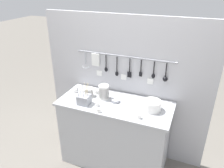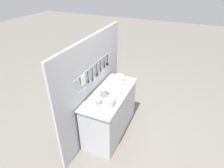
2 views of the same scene
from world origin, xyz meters
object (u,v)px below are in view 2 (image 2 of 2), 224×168
at_px(bowl_stack_nested_right, 98,101).
at_px(plate_stack, 119,79).
at_px(cup_edge_near, 95,99).
at_px(steel_mixing_bowl, 109,92).
at_px(cup_front_right, 87,110).
at_px(cup_back_right, 114,99).
at_px(cup_mid_row, 121,98).
at_px(cutlery_caddy, 110,102).
at_px(bowl_stack_tall_left, 103,93).
at_px(cup_by_caddy, 91,110).
at_px(cup_centre, 94,106).
at_px(cup_back_left, 127,84).

distance_m(bowl_stack_nested_right, plate_stack, 0.79).
xyz_separation_m(bowl_stack_nested_right, cup_edge_near, (0.07, 0.09, -0.03)).
xyz_separation_m(bowl_stack_nested_right, plate_stack, (0.79, -0.03, 0.00)).
relative_size(steel_mixing_bowl, cup_front_right, 2.14).
bearing_deg(cup_back_right, cup_mid_row, -56.29).
bearing_deg(cup_edge_near, cutlery_caddy, -95.08).
bearing_deg(cup_mid_row, plate_stack, 26.31).
bearing_deg(cutlery_caddy, bowl_stack_tall_left, 50.87).
xyz_separation_m(cup_back_right, cup_by_caddy, (-0.40, 0.19, 0.00)).
distance_m(cup_mid_row, cup_centre, 0.48).
distance_m(bowl_stack_nested_right, cup_front_right, 0.24).
xyz_separation_m(steel_mixing_bowl, cup_back_left, (0.35, -0.22, 0.01)).
height_order(cup_back_right, cup_front_right, same).
relative_size(bowl_stack_tall_left, cup_centre, 3.76).
distance_m(cup_back_left, cup_edge_near, 0.72).
bearing_deg(cup_back_left, cup_front_right, 161.99).
distance_m(bowl_stack_nested_right, cup_by_caddy, 0.21).
height_order(cutlery_caddy, cup_front_right, cutlery_caddy).
distance_m(steel_mixing_bowl, cup_back_right, 0.23).
relative_size(cutlery_caddy, cup_mid_row, 5.85).
bearing_deg(cup_centre, bowl_stack_tall_left, -2.82).
xyz_separation_m(bowl_stack_nested_right, cup_back_left, (0.71, -0.24, -0.03)).
distance_m(cup_mid_row, cup_by_caddy, 0.56).
distance_m(cup_mid_row, cup_edge_near, 0.43).
bearing_deg(cup_centre, cup_edge_near, 22.72).
distance_m(cup_front_right, cup_by_caddy, 0.06).
relative_size(bowl_stack_tall_left, plate_stack, 0.88).
distance_m(plate_stack, cup_centre, 0.89).
xyz_separation_m(bowl_stack_nested_right, cup_mid_row, (0.27, -0.29, -0.03)).
bearing_deg(cup_by_caddy, steel_mixing_bowl, -3.04).
bearing_deg(plate_stack, cup_mid_row, -153.69).
bearing_deg(cup_by_caddy, bowl_stack_nested_right, -3.87).
bearing_deg(cup_back_left, cup_edge_near, 153.16).
distance_m(bowl_stack_tall_left, steel_mixing_bowl, 0.18).
height_order(cup_by_caddy, cup_edge_near, same).
distance_m(steel_mixing_bowl, cup_front_right, 0.60).
bearing_deg(cup_front_right, steel_mixing_bowl, -8.27).
bearing_deg(plate_stack, bowl_stack_tall_left, 176.50).
bearing_deg(cup_by_caddy, cup_edge_near, 15.50).
bearing_deg(cutlery_caddy, plate_stack, 11.99).
distance_m(plate_stack, cup_back_left, 0.22).
relative_size(cup_back_left, cup_edge_near, 1.00).
bearing_deg(cup_centre, cutlery_caddy, -56.73).
bearing_deg(cup_front_right, bowl_stack_nested_right, -16.96).
xyz_separation_m(cutlery_caddy, cup_back_right, (0.16, 0.01, -0.03)).
bearing_deg(cup_back_right, cup_front_right, 150.10).
bearing_deg(bowl_stack_tall_left, bowl_stack_nested_right, -178.11).
distance_m(bowl_stack_nested_right, cutlery_caddy, 0.19).
bearing_deg(cup_front_right, bowl_stack_tall_left, -8.30).
bearing_deg(bowl_stack_tall_left, cup_centre, 177.18).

